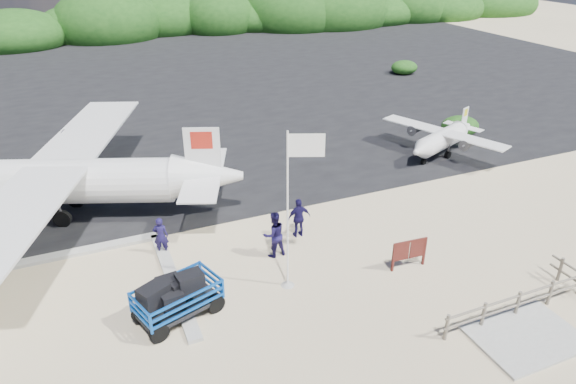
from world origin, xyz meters
The scene contains 13 objects.
ground centered at (0.00, 0.00, 0.00)m, with size 160.00×160.00×0.00m, color beige.
asphalt_apron centered at (0.00, 30.00, 0.00)m, with size 90.00×50.00×0.04m, color #B2B2B2, non-canonical shape.
lagoon centered at (-9.00, 1.50, 0.00)m, with size 9.00×7.00×0.40m, color #B2B2B2, non-canonical shape.
walkway_pad centered at (5.50, -6.00, 0.00)m, with size 3.50×2.50×0.10m, color #B2B2B2, non-canonical shape.
vegetation_band centered at (0.00, 55.00, 0.00)m, with size 124.00×8.00×4.40m, color #B2B2B2, non-canonical shape.
fence centered at (6.00, -5.00, 0.00)m, with size 6.40×2.00×1.10m, color #B2B2B2, non-canonical shape.
baggage_cart centered at (-4.70, -0.50, 0.00)m, with size 3.06×1.75×1.53m, color #0B4CB1, non-canonical shape.
flagpole centered at (-0.59, -0.36, 0.00)m, with size 1.23×0.51×6.15m, color white, non-canonical shape.
signboard centered at (4.22, -1.17, 0.00)m, with size 1.57×0.15×1.29m, color #591F19, non-canonical shape.
crew_a centered at (-4.49, 3.66, 0.83)m, with size 0.61×0.40×1.66m, color #171142.
crew_b centered at (-0.30, 1.72, 0.99)m, with size 0.96×0.75×1.98m, color #171142.
crew_c centered at (1.24, 2.69, 0.90)m, with size 1.06×0.44×1.80m, color #171142.
aircraft_large centered at (18.60, 25.20, 0.00)m, with size 18.16×18.16×5.45m, color #B2B2B2, non-canonical shape.
Camera 1 is at (-6.69, -14.70, 11.85)m, focal length 32.00 mm.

